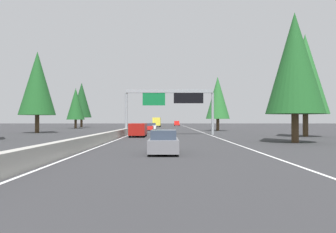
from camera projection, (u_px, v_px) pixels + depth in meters
name	position (u px, v px, depth m)	size (l,w,h in m)	color
ground_plane	(138.00, 131.00, 63.13)	(320.00, 320.00, 0.00)	#2D2D30
median_barrier	(144.00, 127.00, 83.14)	(180.00, 0.56, 0.90)	#9E9B93
shoulder_stripe_right	(195.00, 130.00, 73.13)	(160.00, 0.16, 0.01)	silver
shoulder_stripe_median	(144.00, 130.00, 73.13)	(160.00, 0.16, 0.01)	silver
sign_gantry_overhead	(171.00, 99.00, 47.28)	(0.50, 12.68, 6.49)	gray
sedan_distant_a	(164.00, 142.00, 20.63)	(4.40, 1.80, 1.47)	slate
minivan_mid_left	(138.00, 129.00, 41.58)	(5.00, 1.95, 1.69)	maroon
sedan_mid_right	(149.00, 127.00, 68.28)	(4.40, 1.80, 1.47)	red
box_truck_mid_center	(157.00, 122.00, 106.59)	(8.50, 2.40, 2.95)	gold
sedan_near_right	(152.00, 126.00, 75.77)	(4.40, 1.80, 1.47)	white
pickup_distant_b	(177.00, 123.00, 125.07)	(5.60, 2.00, 1.86)	red
conifer_right_foreground	(295.00, 63.00, 30.76)	(5.33, 5.33, 12.12)	#4C3823
conifer_right_near	(305.00, 74.00, 42.23)	(5.74, 5.74, 13.05)	#4C3823
conifer_right_mid	(218.00, 98.00, 66.28)	(4.75, 4.75, 10.80)	#4C3823
conifer_left_near	(37.00, 83.00, 54.71)	(5.91, 5.91, 13.44)	#4C3823
conifer_left_mid	(76.00, 104.00, 84.49)	(4.53, 4.53, 10.30)	#4C3823
conifer_left_far	(82.00, 100.00, 99.46)	(5.88, 5.88, 13.37)	#4C3823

